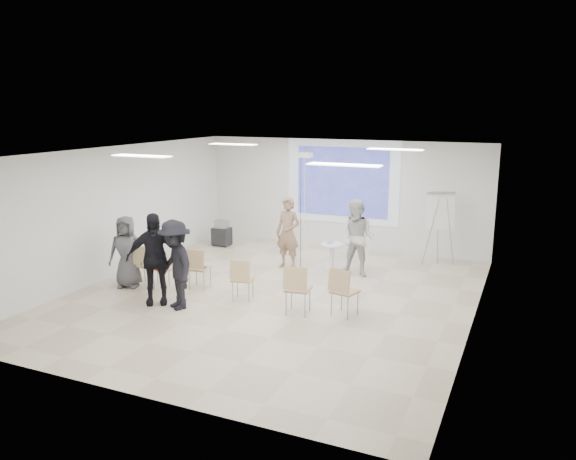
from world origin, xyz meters
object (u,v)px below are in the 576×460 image
at_px(chair_left_mid, 161,265).
at_px(av_cart, 222,234).
at_px(audience_mid, 175,259).
at_px(player_left, 288,228).
at_px(chair_right_far, 343,288).
at_px(laptop, 200,267).
at_px(chair_center, 242,276).
at_px(chair_far_left, 143,262).
at_px(chair_left_inner, 198,266).
at_px(pedestal_table, 332,255).
at_px(chair_right_inner, 297,286).
at_px(audience_outer, 127,247).
at_px(audience_left, 154,252).
at_px(flipchart_easel, 441,212).
at_px(player_right, 357,234).

xyz_separation_m(chair_left_mid, av_cart, (-0.87, 3.98, -0.25)).
bearing_deg(audience_mid, player_left, 109.92).
distance_m(chair_right_far, laptop, 3.39).
bearing_deg(player_left, chair_left_mid, -115.79).
xyz_separation_m(chair_center, audience_mid, (-0.98, -0.88, 0.48)).
relative_size(chair_left_mid, chair_center, 1.12).
bearing_deg(chair_far_left, chair_left_mid, -11.50).
bearing_deg(chair_left_inner, pedestal_table, 43.85).
relative_size(chair_center, chair_right_far, 0.93).
relative_size(chair_right_inner, av_cart, 1.34).
height_order(player_left, chair_right_inner, player_left).
distance_m(player_left, chair_left_inner, 2.59).
xyz_separation_m(chair_right_inner, av_cart, (-4.06, 4.12, -0.24)).
relative_size(chair_left_mid, audience_outer, 0.56).
xyz_separation_m(chair_far_left, chair_left_mid, (0.58, -0.12, 0.03)).
bearing_deg(player_left, chair_far_left, -124.90).
xyz_separation_m(chair_left_mid, audience_outer, (-0.86, -0.05, 0.30)).
height_order(audience_left, flipchart_easel, audience_left).
distance_m(chair_left_mid, chair_left_inner, 0.77).
bearing_deg(audience_outer, audience_left, -48.06).
distance_m(chair_far_left, audience_mid, 1.77).
relative_size(chair_left_inner, audience_mid, 0.45).
distance_m(pedestal_table, audience_mid, 4.25).
bearing_deg(audience_mid, player_right, 87.72).
xyz_separation_m(chair_right_far, audience_mid, (-3.12, -0.87, 0.44)).
relative_size(pedestal_table, chair_left_inner, 0.73).
height_order(chair_left_inner, chair_right_inner, chair_right_inner).
height_order(chair_far_left, flipchart_easel, flipchart_easel).
bearing_deg(chair_left_mid, chair_right_far, 25.48).
bearing_deg(chair_right_far, chair_right_inner, -148.91).
bearing_deg(laptop, av_cart, -73.26).
distance_m(chair_left_mid, audience_outer, 0.92).
distance_m(laptop, av_cart, 3.80).
bearing_deg(flipchart_easel, chair_left_mid, -159.39).
relative_size(pedestal_table, chair_left_mid, 0.67).
xyz_separation_m(chair_left_mid, laptop, (0.64, 0.50, -0.10)).
relative_size(player_left, chair_center, 2.25).
relative_size(pedestal_table, audience_left, 0.31).
bearing_deg(player_left, flipchart_easel, 34.40).
bearing_deg(chair_right_inner, chair_left_inner, 160.52).
xyz_separation_m(player_right, chair_right_inner, (-0.28, -2.90, -0.42)).
bearing_deg(laptop, chair_right_far, 166.92).
xyz_separation_m(player_left, flipchart_easel, (3.33, 1.70, 0.37)).
xyz_separation_m(audience_left, audience_mid, (0.55, -0.07, -0.06)).
bearing_deg(player_left, chair_right_far, -41.55).
relative_size(chair_right_far, audience_outer, 0.54).
distance_m(chair_right_far, av_cart, 6.23).
height_order(player_right, av_cart, player_right).
relative_size(chair_far_left, flipchart_easel, 0.50).
xyz_separation_m(chair_far_left, audience_mid, (1.47, -0.87, 0.45)).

